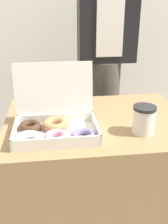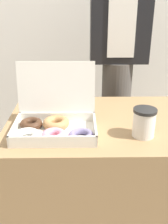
{
  "view_description": "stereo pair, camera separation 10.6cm",
  "coord_description": "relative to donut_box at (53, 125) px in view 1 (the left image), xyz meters",
  "views": [
    {
      "loc": [
        -0.19,
        -1.06,
        1.25
      ],
      "look_at": [
        -0.07,
        -0.09,
        0.82
      ],
      "focal_mm": 42.0,
      "sensor_mm": 36.0,
      "label": 1
    },
    {
      "loc": [
        -0.09,
        -1.06,
        1.25
      ],
      "look_at": [
        -0.07,
        -0.09,
        0.82
      ],
      "focal_mm": 42.0,
      "sensor_mm": 36.0,
      "label": 2
    }
  ],
  "objects": [
    {
      "name": "donut_box",
      "position": [
        0.0,
        0.0,
        0.0
      ],
      "size": [
        0.35,
        0.27,
        0.27
      ],
      "color": "white",
      "rests_on": "table"
    },
    {
      "name": "person_customer",
      "position": [
        0.35,
        0.69,
        0.17
      ],
      "size": [
        0.35,
        0.22,
        1.66
      ],
      "color": "#4C4742",
      "rests_on": "ground_plane"
    },
    {
      "name": "coffee_cup",
      "position": [
        0.36,
        -0.04,
        0.02
      ],
      "size": [
        0.09,
        0.09,
        0.12
      ],
      "color": "silver",
      "rests_on": "table"
    },
    {
      "name": "table",
      "position": [
        0.2,
        0.11,
        -0.41
      ],
      "size": [
        0.83,
        0.6,
        0.74
      ],
      "color": "#99754C",
      "rests_on": "ground_plane"
    }
  ]
}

